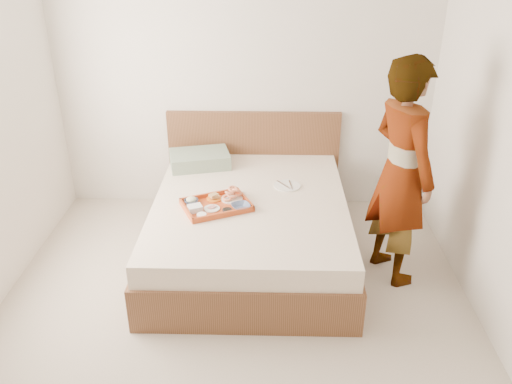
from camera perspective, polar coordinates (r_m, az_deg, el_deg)
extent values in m
cube|color=#BDB0A0|center=(3.76, -2.55, -15.17)|extent=(3.50, 4.00, 0.01)
cube|color=silver|center=(4.94, -1.31, 12.59)|extent=(3.50, 0.01, 2.60)
cube|color=brown|center=(4.41, -0.62, -3.88)|extent=(1.65, 2.00, 0.53)
cube|color=brown|center=(5.18, -0.25, 3.62)|extent=(1.65, 0.06, 0.95)
cube|color=gray|center=(4.89, -6.09, 3.54)|extent=(0.60, 0.48, 0.13)
cube|color=#C04417|center=(4.16, -4.29, -1.39)|extent=(0.61, 0.54, 0.05)
cylinder|color=white|center=(4.25, -2.60, -0.74)|extent=(0.23, 0.23, 0.01)
imported|color=navy|center=(4.11, -1.65, -1.57)|extent=(0.19, 0.19, 0.04)
cylinder|color=black|center=(4.06, -3.13, -2.04)|extent=(0.10, 0.10, 0.03)
cylinder|color=white|center=(4.12, -4.79, -1.80)|extent=(0.17, 0.17, 0.01)
cylinder|color=orange|center=(4.26, -4.56, -0.73)|extent=(0.16, 0.16, 0.01)
imported|color=navy|center=(4.21, -6.99, -1.03)|extent=(0.15, 0.15, 0.03)
cube|color=silver|center=(4.10, -6.60, -1.76)|extent=(0.13, 0.12, 0.05)
cylinder|color=white|center=(4.01, -5.88, -2.53)|extent=(0.10, 0.10, 0.03)
cylinder|color=white|center=(4.50, 3.38, 0.68)|extent=(0.29, 0.29, 0.01)
imported|color=white|center=(4.06, 15.39, 2.01)|extent=(0.64, 0.75, 1.76)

